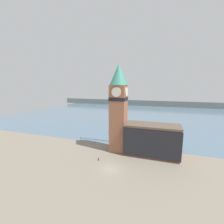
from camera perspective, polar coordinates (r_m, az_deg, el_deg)
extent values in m
plane|color=gray|center=(35.02, -0.54, -20.86)|extent=(160.00, 160.00, 0.00)
cube|color=slate|center=(103.79, 12.89, -0.40)|extent=(160.00, 120.00, 0.00)
cube|color=slate|center=(142.93, 14.59, 3.27)|extent=(180.00, 3.00, 5.00)
cube|color=#232328|center=(48.94, -6.48, -10.37)|extent=(11.15, 0.08, 0.08)
cylinder|color=#232328|center=(51.47, -11.88, -10.12)|extent=(0.07, 0.07, 1.05)
cylinder|color=#232328|center=(49.12, -6.47, -10.94)|extent=(0.07, 0.07, 1.05)
cylinder|color=#232328|center=(47.25, -0.54, -11.74)|extent=(0.07, 0.07, 1.05)
cube|color=#935B42|center=(40.87, 2.44, -2.63)|extent=(4.13, 4.13, 18.15)
cube|color=black|center=(40.06, 2.50, 5.00)|extent=(4.25, 4.25, 0.90)
cylinder|color=tan|center=(37.91, 1.61, 7.56)|extent=(2.57, 0.12, 2.57)
cylinder|color=silver|center=(37.83, 1.58, 7.56)|extent=(2.33, 0.12, 2.33)
cylinder|color=tan|center=(39.41, 5.51, 7.60)|extent=(0.12, 2.57, 2.57)
cylinder|color=silver|center=(39.39, 5.63, 7.60)|extent=(0.12, 2.33, 2.33)
cone|color=teal|center=(40.04, 2.57, 14.10)|extent=(4.75, 4.75, 5.44)
cube|color=brown|center=(41.06, 14.92, -10.49)|extent=(13.36, 5.80, 7.71)
cube|color=brown|center=(39.86, 15.18, -4.94)|extent=(13.76, 6.20, 0.50)
cube|color=#232328|center=(38.16, 14.61, -11.82)|extent=(13.86, 0.30, 7.09)
cube|color=#B7B2A8|center=(58.35, 1.43, -7.69)|extent=(4.89, 3.32, 0.71)
cube|color=#B2B2B2|center=(58.09, 0.63, -6.87)|extent=(2.31, 1.97, 1.02)
cylinder|color=#2D2D33|center=(38.38, -5.17, -17.53)|extent=(0.24, 0.24, 0.52)
sphere|color=#2D2D33|center=(38.27, -5.18, -17.19)|extent=(0.26, 0.26, 0.26)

